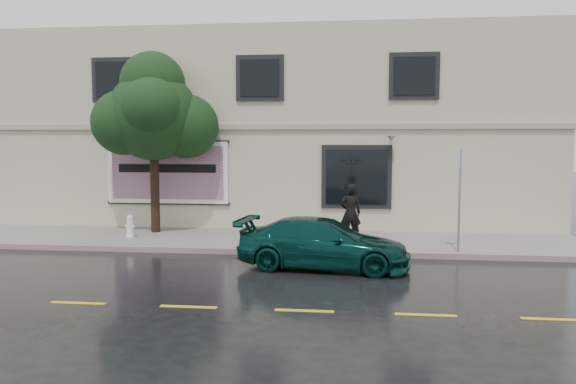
# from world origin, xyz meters

# --- Properties ---
(ground) EXTENTS (90.00, 90.00, 0.00)m
(ground) POSITION_xyz_m (0.00, 0.00, 0.00)
(ground) COLOR black
(ground) RESTS_ON ground
(sidewalk) EXTENTS (20.00, 3.50, 0.15)m
(sidewalk) POSITION_xyz_m (0.00, 3.25, 0.07)
(sidewalk) COLOR gray
(sidewalk) RESTS_ON ground
(curb) EXTENTS (20.00, 0.18, 0.16)m
(curb) POSITION_xyz_m (0.00, 1.50, 0.07)
(curb) COLOR gray
(curb) RESTS_ON ground
(road_marking) EXTENTS (19.00, 0.12, 0.01)m
(road_marking) POSITION_xyz_m (0.00, -3.50, 0.01)
(road_marking) COLOR gold
(road_marking) RESTS_ON ground
(building) EXTENTS (20.00, 8.12, 7.00)m
(building) POSITION_xyz_m (0.00, 9.00, 3.50)
(building) COLOR beige
(building) RESTS_ON ground
(billboard) EXTENTS (4.30, 0.16, 2.20)m
(billboard) POSITION_xyz_m (-3.20, 4.92, 2.05)
(billboard) COLOR white
(billboard) RESTS_ON ground
(car) EXTENTS (4.43, 2.37, 1.23)m
(car) POSITION_xyz_m (2.37, 0.06, 0.62)
(car) COLOR #08342F
(car) RESTS_ON ground
(pedestrian) EXTENTS (0.71, 0.55, 1.74)m
(pedestrian) POSITION_xyz_m (3.02, 2.83, 1.02)
(pedestrian) COLOR black
(pedestrian) RESTS_ON sidewalk
(umbrella) EXTENTS (1.15, 1.15, 0.80)m
(umbrella) POSITION_xyz_m (3.02, 2.83, 2.29)
(umbrella) COLOR black
(umbrella) RESTS_ON pedestrian
(street_tree) EXTENTS (2.90, 2.90, 5.24)m
(street_tree) POSITION_xyz_m (-3.34, 4.03, 3.92)
(street_tree) COLOR black
(street_tree) RESTS_ON sidewalk
(fire_hydrant) EXTENTS (0.29, 0.27, 0.70)m
(fire_hydrant) POSITION_xyz_m (-3.79, 3.00, 0.49)
(fire_hydrant) COLOR silver
(fire_hydrant) RESTS_ON sidewalk
(sign_pole) EXTENTS (0.33, 0.11, 2.76)m
(sign_pole) POSITION_xyz_m (5.91, 1.73, 1.80)
(sign_pole) COLOR #909298
(sign_pole) RESTS_ON sidewalk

